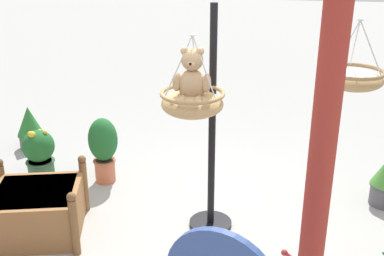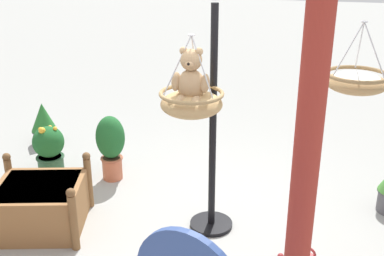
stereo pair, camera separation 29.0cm
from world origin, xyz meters
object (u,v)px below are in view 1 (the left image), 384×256
(teddy_bear, at_px, (192,79))
(wooden_planter_box, at_px, (37,210))
(potted_plant_tall_leafy, at_px, (39,153))
(potted_plant_trailing_ivy, at_px, (30,127))
(potted_plant_conical_shrub, at_px, (103,147))
(hanging_basket_left_high, at_px, (353,78))
(greenhouse_pillar_right, at_px, (319,181))
(hanging_basket_with_teddy, at_px, (192,102))
(display_pole_central, at_px, (211,164))

(teddy_bear, xyz_separation_m, wooden_planter_box, (1.55, 0.14, -1.38))
(teddy_bear, bearing_deg, potted_plant_tall_leafy, -25.79)
(potted_plant_trailing_ivy, bearing_deg, potted_plant_conical_shrub, 149.82)
(potted_plant_conical_shrub, relative_size, potted_plant_trailing_ivy, 1.33)
(potted_plant_conical_shrub, xyz_separation_m, potted_plant_trailing_ivy, (1.37, -0.80, -0.15))
(teddy_bear, xyz_separation_m, potted_plant_conical_shrub, (1.25, -1.03, -1.18))
(teddy_bear, height_order, potted_plant_conical_shrub, teddy_bear)
(potted_plant_conical_shrub, bearing_deg, potted_plant_tall_leafy, 1.70)
(potted_plant_tall_leafy, height_order, potted_plant_trailing_ivy, potted_plant_tall_leafy)
(hanging_basket_left_high, distance_m, greenhouse_pillar_right, 1.72)
(teddy_bear, distance_m, potted_plant_trailing_ivy, 3.47)
(hanging_basket_left_high, distance_m, potted_plant_conical_shrub, 2.96)
(wooden_planter_box, bearing_deg, potted_plant_trailing_ivy, -61.44)
(teddy_bear, height_order, hanging_basket_left_high, hanging_basket_left_high)
(hanging_basket_with_teddy, bearing_deg, teddy_bear, 90.00)
(display_pole_central, distance_m, potted_plant_conical_shrub, 1.61)
(hanging_basket_with_teddy, xyz_separation_m, potted_plant_trailing_ivy, (2.63, -1.81, -1.12))
(display_pole_central, bearing_deg, potted_plant_trailing_ivy, -29.27)
(greenhouse_pillar_right, bearing_deg, display_pole_central, -59.89)
(teddy_bear, distance_m, potted_plant_tall_leafy, 2.66)
(wooden_planter_box, relative_size, potted_plant_trailing_ivy, 1.81)
(greenhouse_pillar_right, distance_m, potted_plant_conical_shrub, 3.32)
(potted_plant_tall_leafy, bearing_deg, potted_plant_trailing_ivy, -56.54)
(greenhouse_pillar_right, xyz_separation_m, potted_plant_tall_leafy, (3.10, -2.22, -1.04))
(hanging_basket_with_teddy, height_order, potted_plant_trailing_ivy, hanging_basket_with_teddy)
(greenhouse_pillar_right, bearing_deg, potted_plant_trailing_ivy, -39.91)
(wooden_planter_box, bearing_deg, potted_plant_conical_shrub, -104.25)
(hanging_basket_with_teddy, bearing_deg, potted_plant_conical_shrub, -38.79)
(hanging_basket_left_high, bearing_deg, potted_plant_conical_shrub, -12.40)
(hanging_basket_with_teddy, xyz_separation_m, greenhouse_pillar_right, (-1.01, 1.24, -0.05))
(greenhouse_pillar_right, height_order, potted_plant_conical_shrub, greenhouse_pillar_right)
(greenhouse_pillar_right, distance_m, wooden_planter_box, 2.99)
(hanging_basket_with_teddy, bearing_deg, display_pole_central, -120.96)
(display_pole_central, distance_m, potted_plant_tall_leafy, 2.38)
(hanging_basket_with_teddy, distance_m, potted_plant_tall_leafy, 2.55)
(hanging_basket_with_teddy, distance_m, potted_plant_conical_shrub, 1.88)
(display_pole_central, relative_size, potted_plant_trailing_ivy, 3.78)
(hanging_basket_with_teddy, distance_m, potted_plant_trailing_ivy, 3.38)
(potted_plant_tall_leafy, distance_m, potted_plant_trailing_ivy, 0.99)
(greenhouse_pillar_right, relative_size, potted_plant_trailing_ivy, 4.62)
(teddy_bear, xyz_separation_m, hanging_basket_left_high, (-1.42, -0.44, -0.05))
(hanging_basket_left_high, bearing_deg, potted_plant_trailing_ivy, -18.91)
(hanging_basket_left_high, bearing_deg, display_pole_central, 7.64)
(teddy_bear, xyz_separation_m, greenhouse_pillar_right, (-1.01, 1.22, -0.27))
(display_pole_central, distance_m, greenhouse_pillar_right, 1.85)
(greenhouse_pillar_right, bearing_deg, hanging_basket_left_high, -103.73)
(greenhouse_pillar_right, xyz_separation_m, wooden_planter_box, (2.57, -1.07, -1.11))
(hanging_basket_left_high, xyz_separation_m, potted_plant_trailing_ivy, (4.05, -1.39, -1.29))
(teddy_bear, bearing_deg, hanging_basket_with_teddy, -90.00)
(teddy_bear, height_order, wooden_planter_box, teddy_bear)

